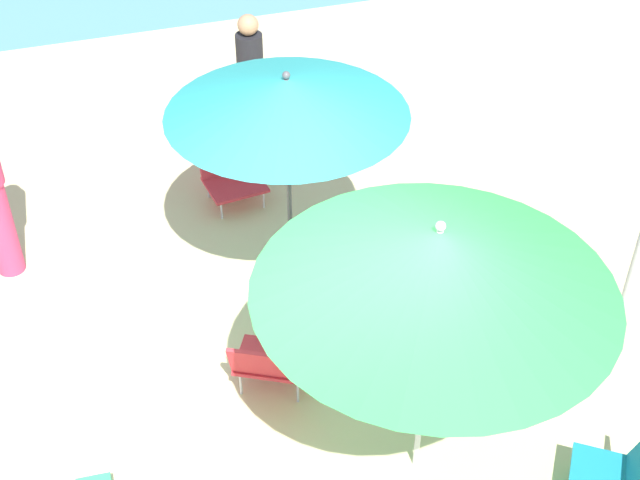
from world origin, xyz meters
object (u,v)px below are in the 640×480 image
umbrella_teal (287,97)px  person_a (251,88)px  beach_chair_b (230,170)px  beach_chair_c (445,283)px  beach_chair_d (270,362)px  beach_chair_e (618,474)px  umbrella_green (437,261)px

umbrella_teal → person_a: (0.19, 1.93, -0.96)m
beach_chair_b → beach_chair_c: bearing=24.7°
beach_chair_b → beach_chair_c: 2.50m
person_a → beach_chair_d: bearing=-145.2°
umbrella_teal → beach_chair_e: 3.53m
beach_chair_e → person_a: bearing=-39.9°
beach_chair_e → beach_chair_c: bearing=-45.9°
beach_chair_b → beach_chair_e: (1.57, -4.23, -0.03)m
beach_chair_b → person_a: size_ratio=0.40×
beach_chair_c → person_a: 2.93m
umbrella_teal → beach_chair_d: 1.99m
umbrella_green → person_a: size_ratio=1.38×
umbrella_teal → beach_chair_c: (1.08, -0.81, -1.50)m
beach_chair_d → person_a: person_a is taller
umbrella_green → beach_chair_c: size_ratio=3.20×
umbrella_teal → umbrella_green: umbrella_green is taller
umbrella_teal → person_a: 2.17m
umbrella_teal → beach_chair_c: 2.02m
umbrella_teal → beach_chair_d: umbrella_teal is taller
umbrella_green → beach_chair_b: umbrella_green is taller
umbrella_green → beach_chair_b: (-0.45, 3.54, -1.54)m
umbrella_teal → person_a: size_ratio=1.25×
beach_chair_c → beach_chair_e: bearing=114.6°
beach_chair_c → beach_chair_b: bearing=-42.1°
beach_chair_c → beach_chair_e: size_ratio=1.03×
beach_chair_c → person_a: size_ratio=0.43×
umbrella_teal → beach_chair_c: umbrella_teal is taller
umbrella_green → beach_chair_b: 3.88m
umbrella_teal → beach_chair_d: bearing=-113.4°
beach_chair_c → beach_chair_d: beach_chair_d is taller
umbrella_green → beach_chair_e: (1.12, -0.69, -1.57)m
beach_chair_b → beach_chair_d: 2.59m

